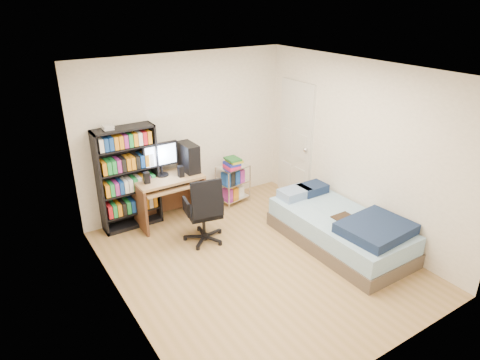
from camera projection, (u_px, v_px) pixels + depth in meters
room at (258, 175)px, 5.21m from camera, size 3.58×4.08×2.58m
media_shelf at (128, 177)px, 6.28m from camera, size 0.88×0.29×1.63m
computer_desk at (173, 179)px, 6.54m from camera, size 1.00×0.58×1.26m
office_chair at (205, 221)px, 6.05m from camera, size 0.70×0.70×1.01m
wire_cart at (233, 174)px, 7.13m from camera, size 0.55×0.43×0.80m
bed at (341, 229)px, 5.98m from camera, size 1.02×2.05×0.58m
door at (296, 141)px, 7.20m from camera, size 0.12×0.80×2.00m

